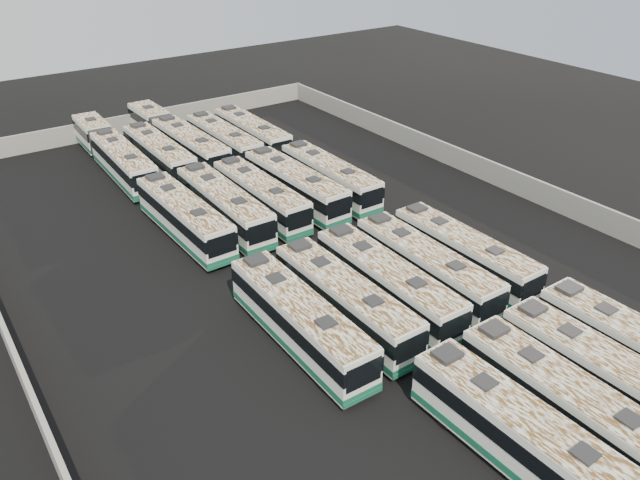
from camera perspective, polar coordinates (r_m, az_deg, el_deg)
The scene contains 20 objects.
ground at distance 49.46m, azimuth -0.61°, elevation -1.35°, with size 140.00×140.00×0.00m, color black.
perimeter_wall at distance 48.91m, azimuth -0.62°, elevation -0.25°, with size 45.20×73.20×2.20m.
bus_front_left at distance 33.38m, azimuth 18.32°, elevation -16.94°, with size 3.04×13.15×3.69m.
bus_front_center at distance 35.75m, azimuth 21.96°, elevation -14.07°, with size 2.81×13.06×3.68m.
bus_front_right at distance 38.37m, azimuth 24.89°, elevation -11.48°, with size 2.89×12.90×3.63m.
bus_midfront_far_left at distance 39.09m, azimuth -1.85°, elevation -7.34°, with size 2.97×13.12×3.69m.
bus_midfront_left at distance 40.92m, azimuth 2.32°, elevation -5.54°, with size 2.72×12.84×3.62m.
bus_midfront_center at distance 42.77m, azimuth 6.15°, elevation -3.96°, with size 3.00×13.08×3.67m.
bus_midfront_right at distance 44.97m, azimuth 9.64°, elevation -2.47°, with size 2.94×12.86×3.61m.
bus_midfront_far_right at distance 47.32m, azimuth 13.00°, elevation -1.18°, with size 2.69×12.54×3.53m.
bus_midback_far_left at distance 52.29m, azimuth -12.28°, elevation 2.07°, with size 3.00×13.10×3.68m.
bus_midback_left at distance 53.56m, azimuth -8.75°, elevation 3.12°, with size 2.95×13.18×3.71m.
bus_midback_center at distance 55.12m, azimuth -5.46°, elevation 4.03°, with size 2.71×12.63×3.56m.
bus_midback_right at distance 56.78m, azimuth -2.28°, elevation 5.02°, with size 3.07×13.19×3.70m.
bus_midback_far_right at distance 58.57m, azimuth 0.89°, elevation 5.77°, with size 2.81×12.81×3.61m.
bus_back_far_left at distance 67.94m, azimuth -18.42°, elevation 7.64°, with size 3.18×19.89×3.60m.
bus_back_left at distance 65.86m, azimuth -14.47°, elevation 7.56°, with size 2.72×12.85×3.62m.
bus_back_center at distance 70.20m, azimuth -13.01°, elevation 9.12°, with size 3.18×20.41×3.69m.
bus_back_right at distance 68.33m, azimuth -8.78°, elevation 8.92°, with size 2.74×12.67×3.57m.
bus_back_far_right at distance 69.98m, azimuth -6.23°, elevation 9.60°, with size 2.81×12.81×3.60m.
Camera 1 is at (-23.96, -35.19, 25.18)m, focal length 35.00 mm.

